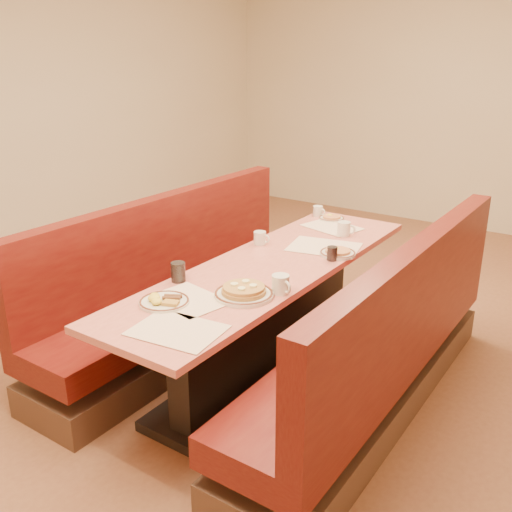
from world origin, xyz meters
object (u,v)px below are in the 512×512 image
Objects in this scene: coffee_mug_c at (344,228)px; coffee_mug_d at (318,211)px; soda_tumbler_near at (178,272)px; soda_tumbler_mid at (332,253)px; diner_table at (271,320)px; booth_left at (183,295)px; eggs_plate at (163,301)px; booth_right at (380,354)px; pancake_plate at (244,292)px; coffee_mug_b at (260,238)px; coffee_mug_a at (281,284)px.

coffee_mug_d is at bearing 128.73° from coffee_mug_c.
soda_tumbler_near reaches higher than soda_tumbler_mid.
booth_left reaches higher than diner_table.
eggs_plate is at bearing -111.12° from soda_tumbler_mid.
booth_left reaches higher than eggs_plate.
booth_left is 0.82m from soda_tumbler_near.
diner_table is 1.00× the size of booth_left.
booth_right is 1.22m from soda_tumbler_near.
pancake_plate is 3.57× the size of soda_tumbler_mid.
coffee_mug_b is 1.08× the size of coffee_mug_d.
coffee_mug_c is at bearing 73.12° from soda_tumbler_near.
booth_right is at bearing 0.00° from booth_left.
coffee_mug_b is at bearing 152.69° from coffee_mug_a.
diner_table is 0.57m from soda_tumbler_mid.
booth_left is (-0.73, 0.00, -0.01)m from diner_table.
coffee_mug_a reaches higher than eggs_plate.
eggs_plate is 2.00× the size of coffee_mug_c.
coffee_mug_d is 1.00m from soda_tumbler_mid.
coffee_mug_b reaches higher than diner_table.
coffee_mug_b is (-0.55, 0.62, -0.01)m from coffee_mug_a.
eggs_plate is 1.96× the size of coffee_mug_a.
coffee_mug_b is (-1.00, 0.27, 0.43)m from booth_right.
booth_right is 1.55m from coffee_mug_d.
coffee_mug_d is at bearing 94.16° from eggs_plate.
booth_right is at bearing 58.41° from coffee_mug_a.
coffee_mug_a reaches higher than diner_table.
diner_table is 0.90m from eggs_plate.
coffee_mug_d is (0.46, 1.10, 0.43)m from booth_left.
eggs_plate is at bearing -62.68° from soda_tumbler_near.
booth_right is 21.53× the size of coffee_mug_b.
coffee_mug_b is 0.54m from soda_tumbler_mid.
coffee_mug_b is at bearing 30.18° from booth_left.
soda_tumbler_near is at bearing -124.89° from soda_tumbler_mid.
booth_left is 23.30× the size of coffee_mug_d.
coffee_mug_a reaches higher than soda_tumbler_mid.
coffee_mug_a is at bearing 46.80° from pancake_plate.
pancake_plate is at bearing -67.44° from coffee_mug_b.
soda_tumbler_mid is (-0.46, 0.27, 0.43)m from booth_right.
coffee_mug_d is 0.96× the size of soda_tumbler_near.
booth_left is 0.69m from coffee_mug_b.
soda_tumbler_near reaches higher than pancake_plate.
coffee_mug_d is (-0.14, 1.90, 0.03)m from eggs_plate.
coffee_mug_b is 0.90× the size of coffee_mug_c.
coffee_mug_b is at bearing 118.26° from pancake_plate.
soda_tumbler_near is (-0.02, -0.80, 0.01)m from coffee_mug_b.
coffee_mug_b is 0.80m from soda_tumbler_near.
booth_left is at bearing 180.00° from booth_right.
booth_left is 1.07m from eggs_plate.
coffee_mug_d is (-0.42, 1.59, 0.02)m from pancake_plate.
eggs_plate is at bearing -79.46° from coffee_mug_d.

